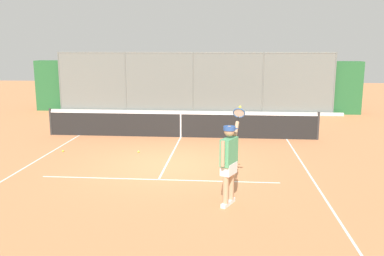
{
  "coord_description": "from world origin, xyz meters",
  "views": [
    {
      "loc": [
        -1.76,
        11.66,
        3.44
      ],
      "look_at": [
        -0.73,
        -0.43,
        1.05
      ],
      "focal_mm": 38.33,
      "sensor_mm": 36.0,
      "label": 1
    }
  ],
  "objects": [
    {
      "name": "ground_plane",
      "position": [
        0.0,
        0.0,
        0.0
      ],
      "size": [
        60.0,
        60.0,
        0.0
      ],
      "primitive_type": "plane",
      "color": "#C67A4C"
    },
    {
      "name": "court_line_markings",
      "position": [
        0.0,
        1.7,
        0.0
      ],
      "size": [
        8.2,
        9.59,
        0.01
      ],
      "color": "white",
      "rests_on": "ground"
    },
    {
      "name": "tennis_ball_by_sideline",
      "position": [
        3.68,
        -1.23,
        0.03
      ],
      "size": [
        0.07,
        0.07,
        0.07
      ],
      "primitive_type": "sphere",
      "color": "#C1D138",
      "rests_on": "ground"
    },
    {
      "name": "tennis_player",
      "position": [
        -1.84,
        2.98,
        1.06
      ],
      "size": [
        0.59,
        1.42,
        2.08
      ],
      "rotation": [
        0.0,
        0.0,
        -2.01
      ],
      "color": "silver",
      "rests_on": "ground"
    },
    {
      "name": "fence_backdrop",
      "position": [
        0.0,
        -10.45,
        1.36
      ],
      "size": [
        17.49,
        1.37,
        3.22
      ],
      "color": "slate",
      "rests_on": "ground"
    },
    {
      "name": "tennis_ball_mid_court",
      "position": [
        1.13,
        -1.35,
        0.03
      ],
      "size": [
        0.07,
        0.07,
        0.07
      ],
      "primitive_type": "sphere",
      "color": "#D6E042",
      "rests_on": "ground"
    },
    {
      "name": "tennis_net",
      "position": [
        0.0,
        -3.86,
        0.49
      ],
      "size": [
        10.53,
        0.09,
        1.07
      ],
      "color": "#2D2D2D",
      "rests_on": "ground"
    }
  ]
}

